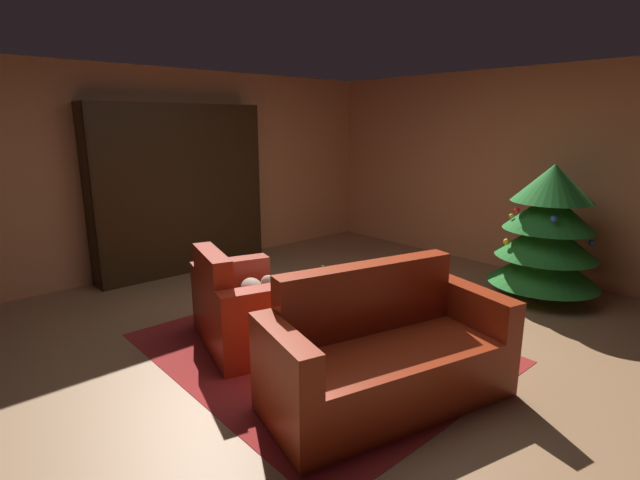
{
  "coord_description": "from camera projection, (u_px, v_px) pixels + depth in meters",
  "views": [
    {
      "loc": [
        2.79,
        -2.6,
        1.85
      ],
      "look_at": [
        -0.29,
        0.16,
        0.83
      ],
      "focal_mm": 26.93,
      "sensor_mm": 36.0,
      "label": 1
    }
  ],
  "objects": [
    {
      "name": "coffee_table",
      "position": [
        300.0,
        300.0,
        3.99
      ],
      "size": [
        0.75,
        0.75,
        0.45
      ],
      "color": "black",
      "rests_on": "ground"
    },
    {
      "name": "bottle_on_table",
      "position": [
        323.0,
        282.0,
        4.02
      ],
      "size": [
        0.07,
        0.07,
        0.24
      ],
      "color": "#1D5C25",
      "rests_on": "coffee_table"
    },
    {
      "name": "armchair_red",
      "position": [
        243.0,
        311.0,
        4.05
      ],
      "size": [
        1.18,
        0.94,
        0.85
      ],
      "color": "maroon",
      "rests_on": "ground"
    },
    {
      "name": "area_rug",
      "position": [
        317.0,
        348.0,
        4.04
      ],
      "size": [
        2.71,
        2.27,
        0.01
      ],
      "primitive_type": "cube",
      "color": "maroon",
      "rests_on": "ground"
    },
    {
      "name": "couch_red",
      "position": [
        385.0,
        357.0,
        3.23
      ],
      "size": [
        1.1,
        1.8,
        0.9
      ],
      "color": "maroon",
      "rests_on": "ground"
    },
    {
      "name": "wall_left",
      "position": [
        166.0,
        171.0,
        6.02
      ],
      "size": [
        0.06,
        6.54,
        2.5
      ],
      "primitive_type": "cube",
      "color": "tan",
      "rests_on": "ground"
    },
    {
      "name": "book_stack_on_table",
      "position": [
        303.0,
        288.0,
        3.98
      ],
      "size": [
        0.22,
        0.17,
        0.11
      ],
      "color": "#CFBD4F",
      "rests_on": "coffee_table"
    },
    {
      "name": "decorated_tree",
      "position": [
        548.0,
        233.0,
        5.03
      ],
      "size": [
        1.13,
        1.13,
        1.44
      ],
      "color": "brown",
      "rests_on": "ground"
    },
    {
      "name": "ground_plane",
      "position": [
        329.0,
        343.0,
        4.14
      ],
      "size": [
        7.7,
        7.7,
        0.0
      ],
      "primitive_type": "plane",
      "color": "#916945"
    },
    {
      "name": "wall_back",
      "position": [
        521.0,
        172.0,
        5.94
      ],
      "size": [
        6.09,
        0.06,
        2.5
      ],
      "primitive_type": "cube",
      "color": "tan",
      "rests_on": "ground"
    },
    {
      "name": "bookshelf_unit",
      "position": [
        191.0,
        191.0,
        6.02
      ],
      "size": [
        0.34,
        2.16,
        2.07
      ],
      "color": "black",
      "rests_on": "ground"
    }
  ]
}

